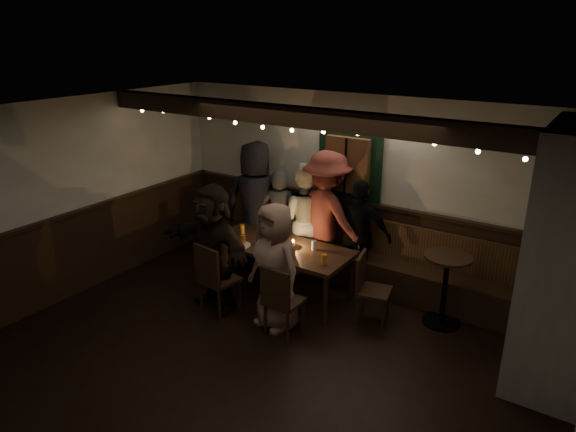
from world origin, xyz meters
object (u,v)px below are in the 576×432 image
Objects in this scene: chair_near_right at (280,297)px; high_top at (446,281)px; person_c at (304,219)px; person_e at (359,235)px; person_f at (213,247)px; person_a at (256,203)px; person_b at (279,219)px; chair_end at (368,284)px; person_g at (275,267)px; dining_table at (279,250)px; person_d at (327,217)px; chair_near_left at (214,275)px.

chair_near_right is 0.98× the size of high_top.
person_e is (0.88, 0.01, -0.06)m from person_c.
person_a is at bearing 115.39° from person_f.
chair_near_right is at bearing 77.18° from person_e.
person_e is (1.28, 0.06, 0.01)m from person_b.
chair_end is 1.16m from person_g.
person_g reaches higher than chair_end.
person_g is at bearing -59.17° from dining_table.
chair_end is 0.92m from high_top.
high_top is (2.09, 0.45, -0.07)m from dining_table.
person_f reaches higher than person_e.
person_c is at bearing 112.67° from chair_near_right.
chair_near_right is at bearing -28.49° from person_g.
person_e is (0.50, 0.01, -0.17)m from person_d.
person_f is at bearing 55.21° from person_c.
chair_near_right is at bearing 4.93° from person_f.
person_g is (-1.67, -1.15, 0.21)m from high_top.
dining_table is at bearing 76.86° from person_c.
person_d is (0.78, 0.05, 0.18)m from person_b.
high_top is 0.60× the size of person_b.
chair_near_left reaches higher than high_top.
high_top is 0.55× the size of person_f.
person_g is at bearing -145.33° from high_top.
person_d is at bearing 159.49° from person_c.
person_f is at bearing 44.05° from person_e.
dining_table is at bearing 99.81° from person_b.
chair_end is at bearing 1.18° from dining_table.
person_b is at bearing 174.37° from high_top.
person_c reaches higher than person_b.
person_d reaches higher than chair_end.
chair_near_left is 0.50× the size of person_d.
person_a is 1.21× the size of person_g.
person_a reaches higher than person_e.
person_g is at bearing -139.64° from chair_end.
high_top is at bearing 149.42° from person_b.
person_a is 0.43m from person_b.
person_e is 0.93× the size of person_f.
person_c is (0.78, 0.10, -0.12)m from person_a.
person_b is at bearing 158.99° from chair_end.
chair_end reaches higher than dining_table.
chair_end is at bearing 132.14° from person_c.
chair_near_right is 1.14m from person_f.
person_c is (0.29, 1.65, 0.30)m from chair_near_left.
person_b is at bearing 94.12° from chair_near_left.
person_d is (0.38, -0.01, 0.11)m from person_c.
chair_near_left is 0.62× the size of person_b.
chair_end is at bearing 156.77° from person_d.
person_a reaches higher than person_g.
chair_near_left is 0.85m from person_g.
person_d reaches higher than person_e.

